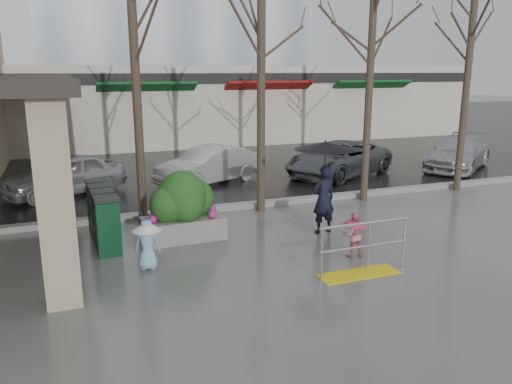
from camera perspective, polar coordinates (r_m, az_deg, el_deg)
ground at (r=10.19m, az=1.69°, el=-7.95°), size 120.00×120.00×0.00m
street_asphalt at (r=31.18m, az=-14.10°, el=6.36°), size 120.00×36.00×0.01m
curb at (r=13.75m, az=-4.71°, el=-1.88°), size 120.00×0.30×0.15m
canopy_slab at (r=16.78m, az=-25.40°, el=11.96°), size 2.80×18.00×0.25m
pillar_front at (r=8.48m, az=-21.93°, el=-1.00°), size 0.55×0.55×3.50m
pillar_back at (r=14.88m, az=-21.73°, el=4.97°), size 0.55×0.55×3.50m
storefront_row at (r=27.35m, az=-9.05°, el=9.87°), size 34.00×6.74×4.00m
handrail at (r=9.66m, az=12.02°, el=-7.10°), size 1.90×0.50×1.03m
tree_west at (r=12.52m, az=-13.99°, el=19.40°), size 3.20×3.20×6.80m
tree_midwest at (r=13.34m, az=0.62°, el=20.05°), size 3.20×3.20×7.00m
tree_mideast at (r=14.83m, az=13.16°, el=17.62°), size 3.20×3.20×6.50m
tree_east at (r=17.05m, az=23.59°, el=18.08°), size 3.20×3.20×7.20m
woman at (r=11.69m, az=7.83°, el=2.20°), size 1.45×1.45×2.22m
child_pink at (r=10.47m, az=11.10°, el=-4.44°), size 0.53×0.53×0.95m
child_blue at (r=9.85m, az=-12.34°, el=-5.32°), size 0.57×0.57×1.01m
planter at (r=11.43m, az=-8.38°, el=-1.66°), size 1.86×1.08×1.59m
news_boxes at (r=11.64m, az=-17.10°, el=-2.53°), size 0.60×2.26×1.25m
car_a at (r=16.48m, az=-21.04°, el=1.83°), size 3.98×2.87×1.26m
car_b at (r=17.08m, az=-5.35°, el=3.08°), size 4.03×2.80×1.26m
car_c at (r=18.48m, az=9.47°, el=3.76°), size 4.99×3.82×1.26m
car_d at (r=21.08m, az=22.12°, el=4.15°), size 4.58×3.91×1.26m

